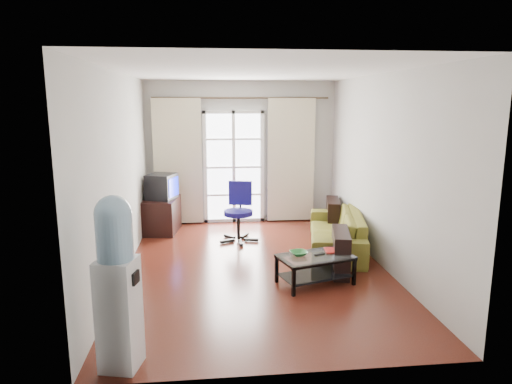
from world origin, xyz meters
TOP-DOWN VIEW (x-y plane):
  - floor at (0.00, 0.00)m, footprint 5.20×5.20m
  - ceiling at (0.00, 0.00)m, footprint 5.20×5.20m
  - wall_back at (0.00, 2.60)m, footprint 3.60×0.02m
  - wall_front at (0.00, -2.60)m, footprint 3.60×0.02m
  - wall_left at (-1.80, 0.00)m, footprint 0.02×5.20m
  - wall_right at (1.80, 0.00)m, footprint 0.02×5.20m
  - french_door at (-0.15, 2.54)m, footprint 1.16×0.06m
  - curtain_rod at (0.00, 2.50)m, footprint 3.30×0.04m
  - curtain_left at (-1.20, 2.48)m, footprint 0.90×0.07m
  - curtain_right at (0.95, 2.48)m, footprint 0.90×0.07m
  - radiator at (0.80, 2.50)m, footprint 0.64×0.12m
  - sofa at (1.36, 0.69)m, footprint 2.36×1.65m
  - coffee_table at (0.70, -0.67)m, footprint 1.05×0.78m
  - bowl at (0.49, -0.64)m, footprint 0.32×0.32m
  - book at (0.86, -0.52)m, footprint 0.20×0.25m
  - remote at (0.76, -0.64)m, footprint 0.15×0.09m
  - tv_stand at (-1.49, 1.98)m, footprint 0.66×0.90m
  - crt_tv at (-1.49, 1.99)m, footprint 0.59×0.60m
  - task_chair at (-0.15, 1.29)m, footprint 0.81×0.81m
  - water_cooler at (-1.44, -2.33)m, footprint 0.38×0.38m

SIDE VIEW (x-z plane):
  - floor at x=0.00m, z-range 0.00..0.00m
  - coffee_table at x=0.70m, z-range 0.05..0.43m
  - task_chair at x=-0.15m, z-range -0.20..0.79m
  - sofa at x=1.36m, z-range 0.00..0.59m
  - tv_stand at x=-1.49m, z-range 0.00..0.61m
  - radiator at x=0.80m, z-range 0.01..0.65m
  - remote at x=0.76m, z-range 0.38..0.40m
  - book at x=0.86m, z-range 0.38..0.40m
  - bowl at x=0.49m, z-range 0.38..0.43m
  - water_cooler at x=-1.44m, z-range 0.04..1.59m
  - crt_tv at x=-1.49m, z-range 0.61..1.05m
  - french_door at x=-0.15m, z-range 0.00..2.15m
  - curtain_left at x=-1.20m, z-range 0.02..2.38m
  - curtain_right at x=0.95m, z-range 0.02..2.38m
  - wall_back at x=0.00m, z-range 0.00..2.70m
  - wall_front at x=0.00m, z-range 0.00..2.70m
  - wall_left at x=-1.80m, z-range 0.00..2.70m
  - wall_right at x=1.80m, z-range 0.00..2.70m
  - curtain_rod at x=0.00m, z-range 2.36..2.40m
  - ceiling at x=0.00m, z-range 2.70..2.70m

